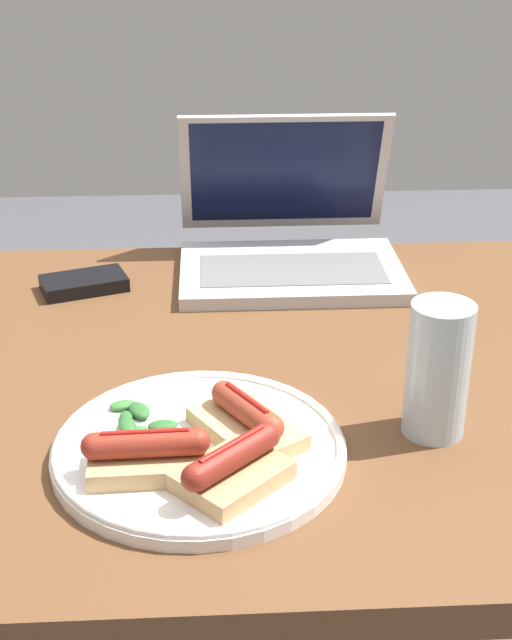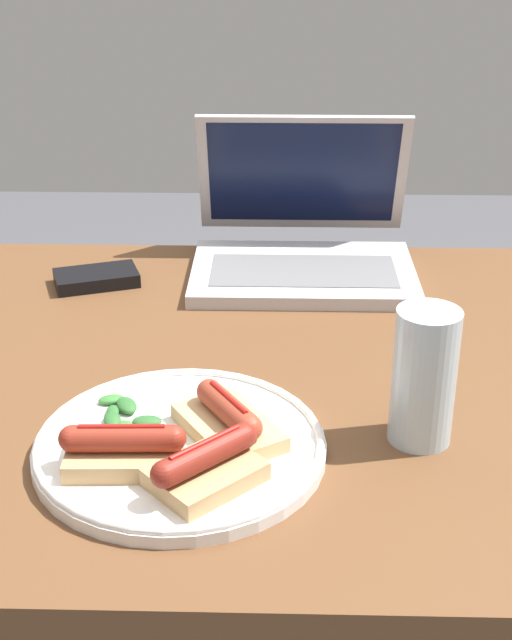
{
  "view_description": "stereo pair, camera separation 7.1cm",
  "coord_description": "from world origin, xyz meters",
  "px_view_note": "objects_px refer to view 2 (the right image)",
  "views": [
    {
      "loc": [
        -0.08,
        -0.88,
        1.22
      ],
      "look_at": [
        -0.03,
        -0.0,
        0.8
      ],
      "focal_mm": 50.0,
      "sensor_mm": 36.0,
      "label": 1
    },
    {
      "loc": [
        -0.0,
        -0.88,
        1.22
      ],
      "look_at": [
        -0.03,
        -0.0,
        0.8
      ],
      "focal_mm": 50.0,
      "sensor_mm": 36.0,
      "label": 2
    }
  ],
  "objects_px": {
    "plate": "(185,445)",
    "drinking_glass": "(429,377)",
    "external_drive": "(100,278)",
    "laptop": "(306,243)"
  },
  "relations": [
    {
      "from": "plate",
      "to": "drinking_glass",
      "type": "relative_size",
      "value": 2.03
    },
    {
      "from": "drinking_glass",
      "to": "external_drive",
      "type": "xyz_separation_m",
      "value": [
        -0.39,
        0.37,
        -0.06
      ]
    },
    {
      "from": "laptop",
      "to": "drinking_glass",
      "type": "xyz_separation_m",
      "value": [
        0.1,
        -0.43,
        0.03
      ]
    },
    {
      "from": "plate",
      "to": "drinking_glass",
      "type": "distance_m",
      "value": 0.24
    },
    {
      "from": "laptop",
      "to": "drinking_glass",
      "type": "relative_size",
      "value": 2.23
    },
    {
      "from": "drinking_glass",
      "to": "external_drive",
      "type": "relative_size",
      "value": 1.1
    },
    {
      "from": "laptop",
      "to": "plate",
      "type": "distance_m",
      "value": 0.48
    },
    {
      "from": "laptop",
      "to": "external_drive",
      "type": "xyz_separation_m",
      "value": [
        -0.28,
        -0.06,
        -0.03
      ]
    },
    {
      "from": "laptop",
      "to": "external_drive",
      "type": "relative_size",
      "value": 2.45
    },
    {
      "from": "laptop",
      "to": "drinking_glass",
      "type": "height_order",
      "value": "laptop"
    }
  ]
}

